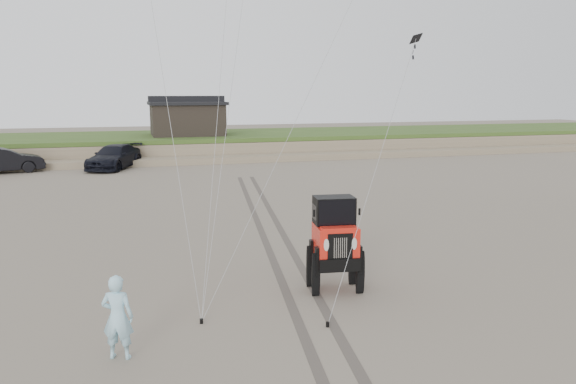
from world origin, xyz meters
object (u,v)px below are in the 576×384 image
object	(u,v)px
cabin	(187,117)
man	(118,317)
truck_c	(114,157)
truck_b	(3,160)
jeep	(335,254)

from	to	relation	value
cabin	man	bearing A→B (deg)	-98.48
cabin	truck_c	xyz separation A→B (m)	(-6.05, -7.48, -2.40)
truck_b	man	world-z (taller)	man
cabin	truck_b	size ratio (longest dim) A/B	1.24
cabin	truck_b	bearing A→B (deg)	-150.01
truck_c	man	size ratio (longest dim) A/B	3.22
truck_b	jeep	xyz separation A→B (m)	(13.35, -27.65, 0.19)
truck_b	man	xyz separation A→B (m)	(7.63, -30.17, 0.04)
jeep	cabin	bearing A→B (deg)	97.30
truck_c	man	distance (m)	30.34
truck_b	jeep	distance (m)	30.71
jeep	man	distance (m)	6.26
jeep	man	size ratio (longest dim) A/B	3.13
truck_c	jeep	world-z (taller)	jeep
cabin	jeep	bearing A→B (deg)	-89.86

